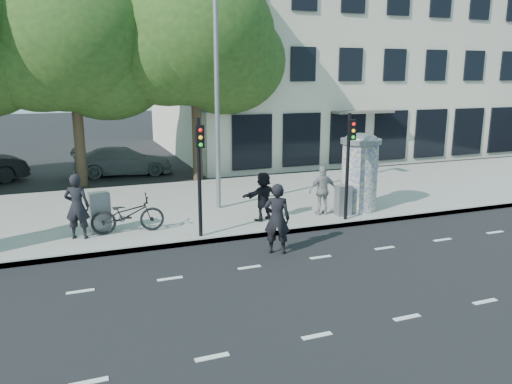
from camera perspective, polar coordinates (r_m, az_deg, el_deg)
name	(u,v)px	position (r m, az deg, el deg)	size (l,w,h in m)	color
ground	(271,289)	(11.39, 1.73, -11.06)	(120.00, 120.00, 0.00)	black
sidewalk	(191,206)	(18.13, -7.42, -1.63)	(40.00, 8.00, 0.15)	gray
curb	(224,239)	(14.48, -3.70, -5.38)	(40.00, 0.10, 0.16)	slate
lane_dash_near	(317,336)	(9.61, 6.97, -16.01)	(32.00, 0.12, 0.01)	silver
lane_dash_far	(249,267)	(12.59, -0.75, -8.61)	(32.00, 0.12, 0.01)	silver
ad_column_right	(360,170)	(17.28, 11.75, 2.44)	(1.36, 1.36, 2.65)	beige
traffic_pole_near	(200,165)	(14.01, -6.47, 3.05)	(0.22, 0.31, 3.40)	black
traffic_pole_far	(349,156)	(15.88, 10.57, 4.10)	(0.22, 0.31, 3.40)	black
street_lamp	(217,72)	(16.91, -4.48, 13.54)	(0.25, 0.93, 8.00)	slate
tree_near_left	(71,40)	(22.32, -20.35, 15.96)	(6.80, 6.80, 8.97)	#38281C
tree_center	(194,36)	(22.62, -7.05, 17.23)	(7.00, 7.00, 9.30)	#38281C
building	(324,55)	(33.65, 7.81, 15.30)	(20.30, 15.85, 12.00)	beige
ped_b	(77,206)	(14.89, -19.77, -1.56)	(0.68, 0.45, 1.87)	black
ped_e	(323,190)	(16.61, 7.63, 0.18)	(0.97, 0.55, 1.65)	gray
ped_f	(263,196)	(15.85, 0.85, -0.48)	(1.45, 0.52, 1.57)	black
man_road	(277,219)	(13.29, 2.41, -3.06)	(0.70, 0.46, 1.92)	black
bicycle	(128,214)	(15.11, -14.45, -2.49)	(2.10, 0.73, 1.10)	black
cabinet_left	(100,212)	(15.41, -17.43, -2.22)	(0.57, 0.41, 1.19)	slate
cabinet_right	(343,200)	(16.71, 9.92, -0.94)	(0.48, 0.35, 1.01)	gray
car_right	(123,161)	(24.88, -14.96, 3.45)	(4.60, 1.87, 1.33)	slate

